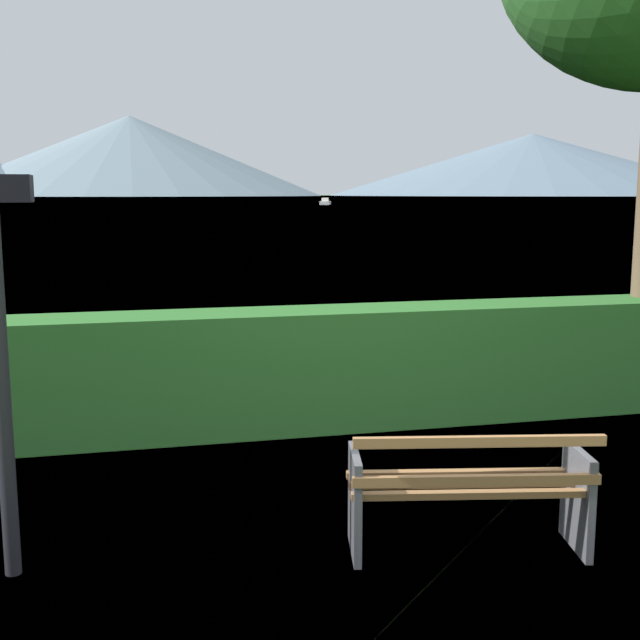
{
  "coord_description": "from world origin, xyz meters",
  "views": [
    {
      "loc": [
        -2.08,
        -4.63,
        2.33
      ],
      "look_at": [
        0.0,
        4.17,
        0.89
      ],
      "focal_mm": 44.85,
      "sensor_mm": 36.0,
      "label": 1
    }
  ],
  "objects": [
    {
      "name": "fishing_boat_near",
      "position": [
        34.71,
        146.33,
        0.47
      ],
      "size": [
        3.29,
        5.25,
        1.33
      ],
      "color": "silver",
      "rests_on": "water_surface"
    },
    {
      "name": "distant_hills",
      "position": [
        -15.0,
        586.86,
        26.86
      ],
      "size": [
        855.27,
        383.75,
        56.59
      ],
      "color": "slate",
      "rests_on": "ground_plane"
    },
    {
      "name": "ground_plane",
      "position": [
        0.0,
        0.0,
        0.0
      ],
      "size": [
        1400.0,
        1400.0,
        0.0
      ],
      "primitive_type": "plane",
      "color": "#567A38"
    },
    {
      "name": "park_bench",
      "position": [
        -0.01,
        -0.06,
        0.42
      ],
      "size": [
        1.63,
        0.85,
        0.87
      ],
      "color": "olive",
      "rests_on": "ground_plane"
    },
    {
      "name": "hedge_row",
      "position": [
        0.0,
        2.97,
        0.59
      ],
      "size": [
        11.88,
        0.72,
        1.19
      ],
      "primitive_type": "cube",
      "color": "#2D6B28",
      "rests_on": "ground_plane"
    },
    {
      "name": "water_surface",
      "position": [
        0.0,
        307.95,
        0.0
      ],
      "size": [
        620.0,
        620.0,
        0.0
      ],
      "primitive_type": "plane",
      "color": "slate",
      "rests_on": "ground_plane"
    }
  ]
}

